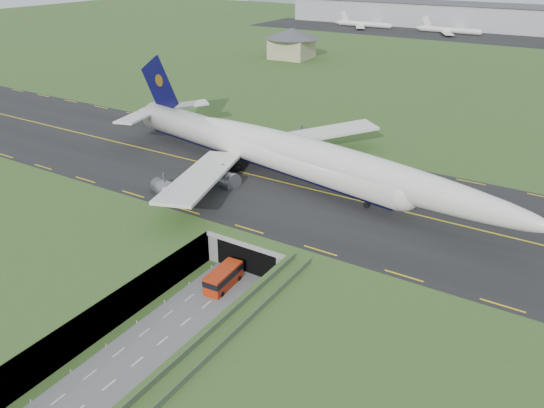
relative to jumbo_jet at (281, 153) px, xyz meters
The scene contains 10 objects.
ground 37.77m from the jumbo_jet, 75.32° to the right, with size 900.00×900.00×0.00m, color #425F26.
airfield_deck 36.93m from the jumbo_jet, 75.32° to the right, with size 800.00×800.00×6.00m, color gray.
trench_road 44.72m from the jumbo_jet, 77.85° to the right, with size 12.00×75.00×0.20m, color slate.
taxiway 10.91m from the jumbo_jet, 10.43° to the right, with size 800.00×44.00×0.18m, color black.
tunnel_portal 21.87m from the jumbo_jet, 63.17° to the right, with size 17.00×22.30×6.00m.
guideway 57.79m from the jumbo_jet, 69.52° to the right, with size 3.00×53.00×7.05m.
jumbo_jet is the anchor object (origin of this frame).
shuttle_tram 34.64m from the jumbo_jet, 75.51° to the right, with size 3.43×8.01×3.20m.
service_building 141.22m from the jumbo_jet, 118.98° to the left, with size 25.72×25.72×13.29m.
cargo_terminal 264.90m from the jumbo_jet, 88.09° to the left, with size 320.00×67.00×15.60m.
Camera 1 is at (44.48, -55.23, 50.11)m, focal length 35.00 mm.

